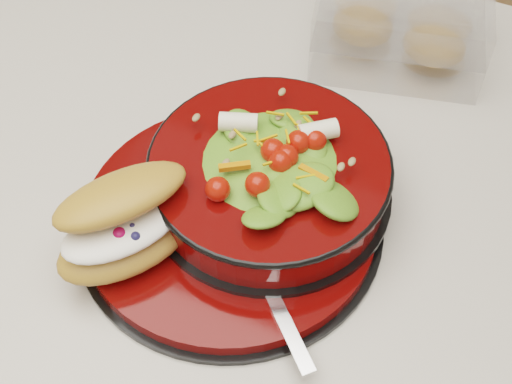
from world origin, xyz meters
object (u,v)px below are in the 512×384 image
at_px(salad_bowl, 269,169).
at_px(pastry_box, 400,25).
at_px(fork, 265,281).
at_px(dinner_plate, 230,219).
at_px(island_counter, 346,368).
at_px(croissant, 125,225).

xyz_separation_m(salad_bowl, pastry_box, (0.05, 0.28, -0.01)).
relative_size(salad_bowl, fork, 1.72).
bearing_deg(salad_bowl, dinner_plate, -121.66).
xyz_separation_m(island_counter, dinner_plate, (-0.13, -0.11, 0.46)).
distance_m(island_counter, croissant, 0.57).
bearing_deg(dinner_plate, pastry_box, 77.13).
distance_m(croissant, pastry_box, 0.42).
distance_m(croissant, fork, 0.14).
relative_size(fork, pastry_box, 0.64).
bearing_deg(croissant, salad_bowl, -2.92).
relative_size(island_counter, fork, 8.53).
height_order(salad_bowl, croissant, salad_bowl).
bearing_deg(fork, pastry_box, 42.27).
bearing_deg(island_counter, pastry_box, 106.00).
height_order(island_counter, croissant, croissant).
bearing_deg(salad_bowl, pastry_box, 80.21).
relative_size(salad_bowl, pastry_box, 1.10).
bearing_deg(island_counter, fork, -112.47).
relative_size(dinner_plate, croissant, 1.88).
height_order(fork, pastry_box, pastry_box).
bearing_deg(dinner_plate, island_counter, 38.78).
relative_size(dinner_plate, fork, 2.15).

